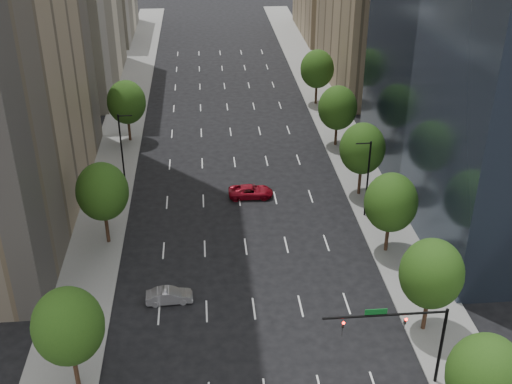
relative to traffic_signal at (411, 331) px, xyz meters
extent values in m
cube|color=slate|center=(-26.03, 30.00, -5.10)|extent=(6.00, 200.00, 0.15)
cube|color=slate|center=(4.97, 30.00, -5.10)|extent=(6.00, 200.00, 0.15)
ellipsoid|color=#183D10|center=(3.47, -5.00, 0.23)|extent=(5.20, 5.20, 5.98)
cylinder|color=#382316|center=(3.47, 6.00, -3.17)|extent=(0.36, 0.36, 4.00)
ellipsoid|color=#183D10|center=(3.47, 6.00, 0.59)|extent=(5.20, 5.20, 5.98)
cylinder|color=#382316|center=(3.47, 18.00, -3.22)|extent=(0.36, 0.36, 3.90)
ellipsoid|color=#183D10|center=(3.47, 18.00, 0.44)|extent=(5.20, 5.20, 5.98)
cylinder|color=#382316|center=(3.47, 30.00, -3.12)|extent=(0.36, 0.36, 4.10)
ellipsoid|color=#183D10|center=(3.47, 30.00, 0.73)|extent=(5.20, 5.20, 5.98)
cylinder|color=#382316|center=(3.47, 44.00, -3.27)|extent=(0.36, 0.36, 3.80)
ellipsoid|color=#183D10|center=(3.47, 44.00, 0.30)|extent=(5.20, 5.20, 5.98)
cylinder|color=#382316|center=(3.47, 60.00, -3.17)|extent=(0.36, 0.36, 4.00)
ellipsoid|color=#183D10|center=(3.47, 60.00, 0.59)|extent=(5.20, 5.20, 5.98)
cylinder|color=#382316|center=(-24.53, 2.00, -3.17)|extent=(0.36, 0.36, 4.00)
ellipsoid|color=#183D10|center=(-24.53, 2.00, 0.59)|extent=(5.20, 5.20, 5.98)
cylinder|color=#382316|center=(-24.53, 22.00, -3.10)|extent=(0.36, 0.36, 4.15)
ellipsoid|color=#183D10|center=(-24.53, 22.00, 0.80)|extent=(5.20, 5.20, 5.98)
cylinder|color=#382316|center=(-24.53, 48.00, -3.20)|extent=(0.36, 0.36, 3.95)
ellipsoid|color=#183D10|center=(-24.53, 48.00, 0.52)|extent=(5.20, 5.20, 5.98)
cylinder|color=black|center=(2.97, 25.00, -0.67)|extent=(0.20, 0.20, 9.00)
cylinder|color=black|center=(2.17, 25.00, 3.63)|extent=(1.60, 0.14, 0.14)
cylinder|color=black|center=(-24.03, 35.00, -0.67)|extent=(0.20, 0.20, 9.00)
cylinder|color=black|center=(-23.23, 35.00, 3.63)|extent=(1.60, 0.14, 0.14)
cylinder|color=black|center=(2.47, 0.00, -1.67)|extent=(0.24, 0.24, 7.00)
cylinder|color=black|center=(-2.03, 0.00, 1.63)|extent=(9.00, 0.18, 0.18)
imported|color=black|center=(-0.53, 0.00, 1.08)|extent=(0.18, 0.22, 1.10)
imported|color=black|center=(-5.03, 0.00, 1.08)|extent=(0.18, 0.22, 1.10)
sphere|color=#FF0C07|center=(-0.53, -0.18, 1.28)|extent=(0.20, 0.20, 0.20)
sphere|color=#FF0C07|center=(-5.03, -0.18, 1.28)|extent=(0.20, 0.20, 0.20)
cube|color=#0C591E|center=(-2.73, 0.00, 1.98)|extent=(1.60, 0.06, 0.45)
imported|color=gray|center=(-17.97, 11.60, -4.49)|extent=(4.23, 1.66, 1.37)
imported|color=maroon|center=(-9.17, 30.49, -4.45)|extent=(5.21, 2.48, 1.44)
camera|label=1|loc=(-14.23, -34.85, 30.83)|focal=45.08mm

